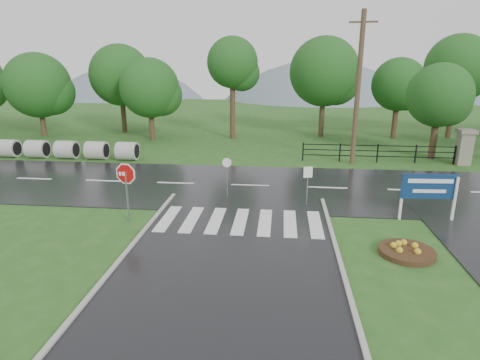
# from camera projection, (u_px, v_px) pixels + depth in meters

# --- Properties ---
(ground) EXTENTS (120.00, 120.00, 0.00)m
(ground) POSITION_uv_depth(u_px,v_px,m) (222.00, 289.00, 11.46)
(ground) COLOR #25541C
(ground) RESTS_ON ground
(main_road) EXTENTS (90.00, 8.00, 0.04)m
(main_road) POSITION_uv_depth(u_px,v_px,m) (250.00, 186.00, 21.00)
(main_road) COLOR black
(main_road) RESTS_ON ground
(walkway) EXTENTS (2.20, 11.00, 0.04)m
(walkway) POSITION_uv_depth(u_px,v_px,m) (472.00, 242.00, 14.43)
(walkway) COLOR #232326
(walkway) RESTS_ON ground
(crosswalk) EXTENTS (6.50, 2.80, 0.02)m
(crosswalk) POSITION_uv_depth(u_px,v_px,m) (240.00, 221.00, 16.21)
(crosswalk) COLOR silver
(crosswalk) RESTS_ON ground
(pillar_west) EXTENTS (1.00, 1.00, 2.24)m
(pillar_west) POSITION_uv_depth(u_px,v_px,m) (464.00, 146.00, 25.10)
(pillar_west) COLOR gray
(pillar_west) RESTS_ON ground
(fence_west) EXTENTS (9.58, 0.08, 1.20)m
(fence_west) POSITION_uv_depth(u_px,v_px,m) (378.00, 151.00, 25.75)
(fence_west) COLOR black
(fence_west) RESTS_ON ground
(hills) EXTENTS (102.00, 48.00, 48.00)m
(hills) POSITION_uv_depth(u_px,v_px,m) (290.00, 179.00, 77.52)
(hills) COLOR slate
(hills) RESTS_ON ground
(treeline) EXTENTS (83.20, 5.20, 10.00)m
(treeline) POSITION_uv_depth(u_px,v_px,m) (275.00, 138.00, 34.25)
(treeline) COLOR #164917
(treeline) RESTS_ON ground
(culvert_pipes) EXTENTS (9.70, 1.20, 1.20)m
(culvert_pipes) POSITION_uv_depth(u_px,v_px,m) (67.00, 150.00, 26.86)
(culvert_pipes) COLOR #9E9B93
(culvert_pipes) RESTS_ON ground
(stop_sign) EXTENTS (1.14, 0.23, 2.61)m
(stop_sign) POSITION_uv_depth(u_px,v_px,m) (126.00, 179.00, 15.80)
(stop_sign) COLOR #939399
(stop_sign) RESTS_ON ground
(estate_billboard) EXTENTS (2.25, 0.19, 1.97)m
(estate_billboard) POSITION_uv_depth(u_px,v_px,m) (429.00, 189.00, 16.08)
(estate_billboard) COLOR silver
(estate_billboard) RESTS_ON ground
(flower_bed) EXTENTS (1.84, 1.84, 0.37)m
(flower_bed) POSITION_uv_depth(u_px,v_px,m) (407.00, 251.00, 13.49)
(flower_bed) COLOR #332111
(flower_bed) RESTS_ON ground
(reg_sign_small) EXTENTS (0.40, 0.12, 1.83)m
(reg_sign_small) POSITION_uv_depth(u_px,v_px,m) (308.00, 178.00, 17.72)
(reg_sign_small) COLOR #939399
(reg_sign_small) RESTS_ON ground
(reg_sign_round) EXTENTS (0.44, 0.07, 1.90)m
(reg_sign_round) POSITION_uv_depth(u_px,v_px,m) (227.00, 172.00, 19.06)
(reg_sign_round) COLOR #939399
(reg_sign_round) RESTS_ON ground
(utility_pole_east) EXTENTS (1.63, 0.34, 9.19)m
(utility_pole_east) POSITION_uv_depth(u_px,v_px,m) (358.00, 89.00, 24.32)
(utility_pole_east) COLOR #473523
(utility_pole_east) RESTS_ON ground
(entrance_tree_left) EXTENTS (4.10, 4.10, 6.24)m
(entrance_tree_left) POSITION_uv_depth(u_px,v_px,m) (440.00, 96.00, 25.82)
(entrance_tree_left) COLOR #3D2B1C
(entrance_tree_left) RESTS_ON ground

